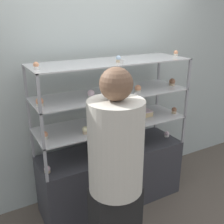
# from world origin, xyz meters

# --- Properties ---
(ground_plane) EXTENTS (20.00, 20.00, 0.00)m
(ground_plane) POSITION_xyz_m (0.00, 0.00, 0.00)
(ground_plane) COLOR brown
(back_wall) EXTENTS (8.00, 0.05, 2.60)m
(back_wall) POSITION_xyz_m (0.00, 0.41, 1.30)
(back_wall) COLOR #A8B2AD
(back_wall) RESTS_ON ground_plane
(display_base) EXTENTS (1.60, 0.52, 0.67)m
(display_base) POSITION_xyz_m (0.00, 0.00, 0.34)
(display_base) COLOR #333338
(display_base) RESTS_ON ground_plane
(display_riser_lower) EXTENTS (1.60, 0.52, 0.32)m
(display_riser_lower) POSITION_xyz_m (0.00, 0.00, 0.98)
(display_riser_lower) COLOR #99999E
(display_riser_lower) RESTS_ON display_base
(display_riser_middle) EXTENTS (1.60, 0.52, 0.32)m
(display_riser_middle) POSITION_xyz_m (0.00, 0.00, 1.30)
(display_riser_middle) COLOR #99999E
(display_riser_middle) RESTS_ON display_riser_lower
(display_riser_upper) EXTENTS (1.60, 0.52, 0.32)m
(display_riser_upper) POSITION_xyz_m (0.00, 0.00, 1.61)
(display_riser_upper) COLOR #99999E
(display_riser_upper) RESTS_ON display_riser_middle
(layer_cake_centerpiece) EXTENTS (0.20, 0.20, 0.13)m
(layer_cake_centerpiece) POSITION_xyz_m (-0.16, -0.00, 0.74)
(layer_cake_centerpiece) COLOR beige
(layer_cake_centerpiece) RESTS_ON display_base
(sheet_cake_frosted) EXTENTS (0.23, 0.16, 0.06)m
(sheet_cake_frosted) POSITION_xyz_m (0.37, 0.00, 1.02)
(sheet_cake_frosted) COLOR #DBBC84
(sheet_cake_frosted) RESTS_ON display_riser_lower
(cupcake_0) EXTENTS (0.06, 0.06, 0.07)m
(cupcake_0) POSITION_xyz_m (-0.75, -0.11, 0.71)
(cupcake_0) COLOR #CCB28C
(cupcake_0) RESTS_ON display_base
(cupcake_1) EXTENTS (0.06, 0.06, 0.07)m
(cupcake_1) POSITION_xyz_m (0.24, -0.12, 0.71)
(cupcake_1) COLOR #CCB28C
(cupcake_1) RESTS_ON display_base
(cupcake_2) EXTENTS (0.06, 0.06, 0.07)m
(cupcake_2) POSITION_xyz_m (0.73, -0.04, 0.71)
(cupcake_2) COLOR white
(cupcake_2) RESTS_ON display_base
(price_tag_0) EXTENTS (0.04, 0.00, 0.04)m
(price_tag_0) POSITION_xyz_m (0.06, -0.24, 0.70)
(price_tag_0) COLOR white
(price_tag_0) RESTS_ON display_base
(cupcake_3) EXTENTS (0.06, 0.06, 0.07)m
(cupcake_3) POSITION_xyz_m (-0.73, -0.06, 1.03)
(cupcake_3) COLOR beige
(cupcake_3) RESTS_ON display_riser_lower
(cupcake_4) EXTENTS (0.06, 0.06, 0.07)m
(cupcake_4) POSITION_xyz_m (-0.36, -0.13, 1.03)
(cupcake_4) COLOR #CCB28C
(cupcake_4) RESTS_ON display_riser_lower
(cupcake_5) EXTENTS (0.06, 0.06, 0.07)m
(cupcake_5) POSITION_xyz_m (0.00, -0.08, 1.03)
(cupcake_5) COLOR beige
(cupcake_5) RESTS_ON display_riser_lower
(cupcake_6) EXTENTS (0.06, 0.06, 0.07)m
(cupcake_6) POSITION_xyz_m (0.75, -0.11, 1.03)
(cupcake_6) COLOR #CCB28C
(cupcake_6) RESTS_ON display_riser_lower
(price_tag_1) EXTENTS (0.04, 0.00, 0.04)m
(price_tag_1) POSITION_xyz_m (0.07, -0.24, 1.02)
(price_tag_1) COLOR white
(price_tag_1) RESTS_ON display_riser_lower
(cupcake_7) EXTENTS (0.07, 0.07, 0.08)m
(cupcake_7) POSITION_xyz_m (-0.74, -0.06, 1.35)
(cupcake_7) COLOR beige
(cupcake_7) RESTS_ON display_riser_middle
(cupcake_8) EXTENTS (0.07, 0.07, 0.08)m
(cupcake_8) POSITION_xyz_m (-0.25, -0.05, 1.35)
(cupcake_8) COLOR white
(cupcake_8) RESTS_ON display_riser_middle
(cupcake_9) EXTENTS (0.07, 0.07, 0.08)m
(cupcake_9) POSITION_xyz_m (0.24, -0.11, 1.35)
(cupcake_9) COLOR beige
(cupcake_9) RESTS_ON display_riser_middle
(cupcake_10) EXTENTS (0.07, 0.07, 0.08)m
(cupcake_10) POSITION_xyz_m (0.74, -0.05, 1.35)
(cupcake_10) COLOR #CCB28C
(cupcake_10) RESTS_ON display_riser_middle
(price_tag_2) EXTENTS (0.04, 0.00, 0.04)m
(price_tag_2) POSITION_xyz_m (0.12, -0.24, 1.33)
(price_tag_2) COLOR white
(price_tag_2) RESTS_ON display_riser_middle
(cupcake_11) EXTENTS (0.05, 0.05, 0.06)m
(cupcake_11) POSITION_xyz_m (-0.75, -0.09, 1.66)
(cupcake_11) COLOR white
(cupcake_11) RESTS_ON display_riser_upper
(cupcake_12) EXTENTS (0.05, 0.05, 0.06)m
(cupcake_12) POSITION_xyz_m (0.01, -0.10, 1.66)
(cupcake_12) COLOR #CCB28C
(cupcake_12) RESTS_ON display_riser_upper
(cupcake_13) EXTENTS (0.05, 0.05, 0.06)m
(cupcake_13) POSITION_xyz_m (0.76, -0.05, 1.66)
(cupcake_13) COLOR beige
(cupcake_13) RESTS_ON display_riser_upper
(price_tag_3) EXTENTS (0.04, 0.00, 0.04)m
(price_tag_3) POSITION_xyz_m (-0.04, -0.24, 1.65)
(price_tag_3) COLOR white
(price_tag_3) RESTS_ON display_riser_upper
(customer_figure) EXTENTS (0.40, 0.40, 1.73)m
(customer_figure) POSITION_xyz_m (-0.40, -0.77, 0.92)
(customer_figure) COLOR black
(customer_figure) RESTS_ON ground_plane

